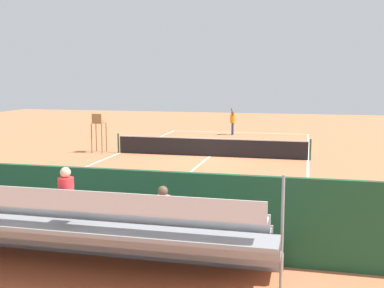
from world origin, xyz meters
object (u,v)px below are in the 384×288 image
Objects in this scene: umpire_chair at (98,129)px; tennis_ball_near at (264,139)px; tennis_player at (233,121)px; tennis_racket at (219,134)px; tennis_net at (210,147)px; courtside_bench at (224,227)px; tennis_ball_far at (210,139)px; equipment_bag at (156,238)px; bleacher_stand at (58,227)px.

umpire_chair reaches higher than tennis_ball_near.
tennis_racket is (1.07, -0.32, -1.00)m from tennis_player.
courtside_bench is at bearing 102.83° from tennis_net.
courtside_bench is (-9.22, 13.15, -0.76)m from umpire_chair.
tennis_ball_near is (-2.17, -7.69, -0.47)m from tennis_net.
tennis_player is 3.50m from tennis_ball_far.
umpire_chair is at bearing 58.53° from tennis_player.
tennis_racket is (2.68, -23.28, -0.16)m from equipment_bag.
equipment_bag is (-1.33, 13.40, -0.32)m from tennis_net.
tennis_player is (3.29, -22.83, 0.46)m from courtside_bench.
umpire_chair is 11.19m from tennis_racket.
tennis_net is 6.25m from umpire_chair.
tennis_ball_far is at bearing -78.57° from tennis_net.
umpire_chair reaches higher than tennis_racket.
tennis_player is at bearing -89.83° from bleacher_stand.
tennis_player is (1.60, -22.96, 0.84)m from equipment_bag.
bleacher_stand is (0.20, 15.40, 0.46)m from tennis_net.
bleacher_stand is 21.81m from tennis_ball_far.
equipment_bag is 13.64× the size of tennis_ball_near.
tennis_ball_far is (4.31, -19.64, -0.53)m from courtside_bench.
bleacher_stand is 137.27× the size of tennis_ball_far.
courtside_bench is 27.27× the size of tennis_ball_near.
tennis_ball_far is (-0.06, 3.52, 0.02)m from tennis_racket.
equipment_bag is at bearing -127.39° from bleacher_stand.
courtside_bench is at bearing -175.66° from equipment_bag.
equipment_bag is at bearing 4.34° from courtside_bench.
tennis_player is 1.50m from tennis_racket.
bleacher_stand is 2.64m from equipment_bag.
umpire_chair is 32.42× the size of tennis_ball_near.
tennis_player is at bearing -88.37° from tennis_net.
tennis_net is 8.00m from tennis_ball_near.
tennis_net reaches higher than equipment_bag.
tennis_ball_far is at bearing -127.14° from umpire_chair.
tennis_racket is at bearing -83.44° from equipment_bag.
tennis_racket is at bearing -87.40° from bleacher_stand.
equipment_bag reaches higher than tennis_ball_far.
tennis_net is 17.60× the size of tennis_racket.
equipment_bag is 1.54× the size of tennis_racket.
tennis_player is 29.18× the size of tennis_ball_far.
umpire_chair is (6.00, -15.28, 0.35)m from bleacher_stand.
umpire_chair is 15.31m from equipment_bag.
tennis_net is 4.81× the size of umpire_chair.
tennis_net is at bearing -77.17° from courtside_bench.
courtside_bench is 20.11m from tennis_ball_far.
tennis_net is at bearing 97.75° from tennis_racket.
tennis_player is (-5.93, -9.69, -0.30)m from umpire_chair.
umpire_chair reaches higher than courtside_bench.
courtside_bench reaches higher than tennis_ball_near.
bleacher_stand is at bearing 111.45° from umpire_chair.
courtside_bench is 1.74m from equipment_bag.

